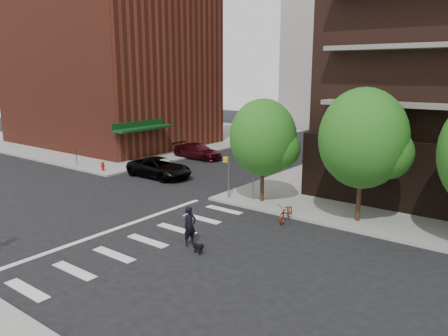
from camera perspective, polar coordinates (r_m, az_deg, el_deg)
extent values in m
plane|color=black|center=(23.50, -14.98, -7.53)|extent=(120.00, 120.00, 0.00)
cube|color=gray|center=(56.53, -11.52, 4.31)|extent=(31.00, 33.00, 0.15)
cube|color=silver|center=(18.21, -24.36, -14.31)|extent=(2.40, 0.50, 0.01)
cube|color=silver|center=(19.09, -18.99, -12.57)|extent=(2.40, 0.50, 0.01)
cube|color=silver|center=(20.14, -14.20, -10.91)|extent=(2.40, 0.50, 0.01)
cube|color=silver|center=(21.33, -9.95, -9.36)|extent=(2.40, 0.50, 0.01)
cube|color=silver|center=(22.63, -6.21, -7.93)|extent=(2.40, 0.50, 0.01)
cube|color=silver|center=(24.03, -2.91, -6.64)|extent=(2.40, 0.50, 0.01)
cube|color=silver|center=(25.50, 0.00, -5.48)|extent=(2.40, 0.50, 0.01)
cube|color=silver|center=(23.12, -14.22, -7.80)|extent=(0.30, 13.00, 0.01)
cube|color=maroon|center=(50.61, -14.92, 14.66)|extent=(20.00, 15.00, 20.00)
cube|color=#0C3814|center=(39.46, -10.45, 5.12)|extent=(1.40, 6.00, 0.20)
cylinder|color=#301E11|center=(26.57, 4.99, -1.88)|extent=(0.24, 0.24, 2.30)
sphere|color=#235B19|center=(26.03, 5.11, 3.99)|extent=(4.00, 4.00, 4.00)
cylinder|color=#301E11|center=(23.99, 17.21, -3.62)|extent=(0.24, 0.24, 2.60)
sphere|color=#235B19|center=(23.35, 17.69, 3.72)|extent=(4.50, 4.50, 4.50)
cylinder|color=slate|center=(27.07, 0.63, -1.24)|extent=(0.10, 0.10, 2.60)
cube|color=gold|center=(26.95, 0.29, 1.10)|extent=(0.32, 0.25, 0.32)
cylinder|color=slate|center=(26.68, 3.85, -1.91)|extent=(0.08, 0.08, 2.20)
cube|color=gold|center=(26.35, 3.70, -0.08)|extent=(0.64, 0.02, 0.64)
cylinder|color=#A50C0C|center=(36.00, -15.54, 0.13)|extent=(0.22, 0.22, 0.60)
sphere|color=#A50C0C|center=(35.93, -15.57, 0.61)|extent=(0.24, 0.24, 0.24)
cylinder|color=black|center=(38.75, -18.71, 1.16)|extent=(0.05, 0.05, 1.10)
cube|color=black|center=(38.64, -18.78, 2.12)|extent=(0.10, 0.08, 0.22)
imported|color=black|center=(33.45, -8.43, 0.05)|extent=(2.54, 5.39, 1.49)
imported|color=#410B14|center=(40.29, -3.43, 2.22)|extent=(2.21, 4.95, 1.41)
imported|color=silver|center=(47.43, 6.22, 3.93)|extent=(2.24, 5.41, 1.74)
imported|color=maroon|center=(23.76, 8.14, -5.74)|extent=(0.96, 1.96, 0.99)
imported|color=black|center=(20.27, -4.49, -7.59)|extent=(0.75, 0.57, 1.85)
cube|color=black|center=(19.59, -3.44, -10.24)|extent=(0.51, 0.23, 0.20)
cube|color=black|center=(19.36, -2.92, -10.15)|extent=(0.16, 0.14, 0.14)
cylinder|color=black|center=(19.62, -3.00, -10.85)|extent=(0.05, 0.05, 0.21)
cylinder|color=black|center=(19.73, -3.85, -10.73)|extent=(0.05, 0.05, 0.21)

